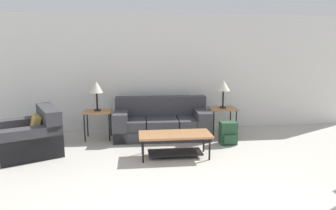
# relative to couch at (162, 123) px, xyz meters

# --- Properties ---
(wall_back) EXTENTS (9.20, 0.06, 2.60)m
(wall_back) POSITION_rel_couch_xyz_m (0.09, 0.68, 1.00)
(wall_back) COLOR silver
(wall_back) RESTS_ON ground_plane
(couch) EXTENTS (1.98, 0.96, 0.82)m
(couch) POSITION_rel_couch_xyz_m (0.00, 0.00, 0.00)
(couch) COLOR #38383D
(couch) RESTS_ON ground_plane
(armchair) EXTENTS (1.35, 1.41, 0.80)m
(armchair) POSITION_rel_couch_xyz_m (-2.40, -0.73, -0.01)
(armchair) COLOR #38383D
(armchair) RESTS_ON ground_plane
(coffee_table) EXTENTS (1.23, 0.55, 0.41)m
(coffee_table) POSITION_rel_couch_xyz_m (0.12, -1.24, 0.01)
(coffee_table) COLOR #A87042
(coffee_table) RESTS_ON ground_plane
(side_table_left) EXTENTS (0.56, 0.47, 0.60)m
(side_table_left) POSITION_rel_couch_xyz_m (-1.32, -0.01, 0.24)
(side_table_left) COLOR #A87042
(side_table_left) RESTS_ON ground_plane
(side_table_right) EXTENTS (0.56, 0.47, 0.60)m
(side_table_right) POSITION_rel_couch_xyz_m (1.31, -0.01, 0.24)
(side_table_right) COLOR #A87042
(side_table_right) RESTS_ON ground_plane
(table_lamp_left) EXTENTS (0.28, 0.28, 0.59)m
(table_lamp_left) POSITION_rel_couch_xyz_m (-1.32, -0.01, 0.77)
(table_lamp_left) COLOR black
(table_lamp_left) RESTS_ON side_table_left
(table_lamp_right) EXTENTS (0.28, 0.28, 0.59)m
(table_lamp_right) POSITION_rel_couch_xyz_m (1.31, -0.01, 0.77)
(table_lamp_right) COLOR black
(table_lamp_right) RESTS_ON side_table_right
(backpack) EXTENTS (0.32, 0.30, 0.44)m
(backpack) POSITION_rel_couch_xyz_m (1.24, -0.66, -0.08)
(backpack) COLOR #23472D
(backpack) RESTS_ON ground_plane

